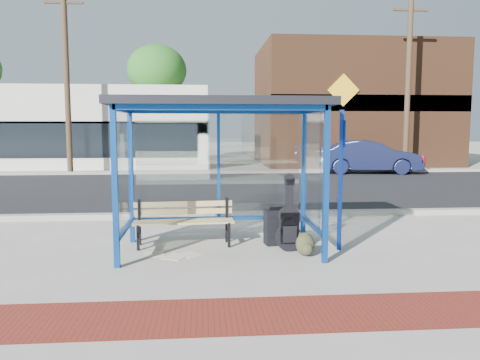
{
  "coord_description": "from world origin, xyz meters",
  "views": [
    {
      "loc": [
        -0.28,
        -7.34,
        1.97
      ],
      "look_at": [
        0.33,
        0.2,
        1.13
      ],
      "focal_mm": 35.0,
      "sensor_mm": 36.0,
      "label": 1
    }
  ],
  "objects": [
    {
      "name": "suitcase",
      "position": [
        0.95,
        0.37,
        0.3
      ],
      "size": [
        0.41,
        0.3,
        0.65
      ],
      "rotation": [
        0.0,
        0.0,
        0.15
      ],
      "color": "black",
      "rests_on": "ground"
    },
    {
      "name": "sign_post",
      "position": [
        1.93,
        -0.05,
        1.27
      ],
      "size": [
        0.11,
        0.28,
        2.26
      ],
      "rotation": [
        0.0,
        0.0,
        -0.18
      ],
      "color": "navy",
      "rests_on": "ground"
    },
    {
      "name": "utility_pole_east",
      "position": [
        9.0,
        13.4,
        4.11
      ],
      "size": [
        1.6,
        0.24,
        8.0
      ],
      "color": "#4C3826",
      "rests_on": "ground"
    },
    {
      "name": "parked_car",
      "position": [
        7.02,
        12.68,
        0.72
      ],
      "size": [
        4.56,
        2.11,
        1.45
      ],
      "primitive_type": "imported",
      "rotation": [
        0.0,
        0.0,
        1.44
      ],
      "color": "#171D42",
      "rests_on": "ground"
    },
    {
      "name": "bus_shelter",
      "position": [
        0.0,
        0.07,
        2.07
      ],
      "size": [
        3.3,
        1.8,
        2.42
      ],
      "color": "#0D3F97",
      "rests_on": "ground"
    },
    {
      "name": "curb_near",
      "position": [
        0.0,
        2.9,
        0.06
      ],
      "size": [
        60.0,
        0.25,
        0.12
      ],
      "primitive_type": "cube",
      "color": "gray",
      "rests_on": "ground"
    },
    {
      "name": "newspaper_c",
      "position": [
        -0.48,
        -0.16,
        0.0
      ],
      "size": [
        0.41,
        0.43,
        0.01
      ],
      "primitive_type": "cube",
      "rotation": [
        0.0,
        0.0,
        2.21
      ],
      "color": "white",
      "rests_on": "ground"
    },
    {
      "name": "far_sidewalk",
      "position": [
        0.0,
        15.0,
        0.0
      ],
      "size": [
        60.0,
        4.0,
        0.01
      ],
      "primitive_type": "cube",
      "color": "#B2ADA0",
      "rests_on": "ground"
    },
    {
      "name": "street_asphalt",
      "position": [
        0.0,
        8.0,
        0.0
      ],
      "size": [
        60.0,
        10.0,
        0.0
      ],
      "primitive_type": "cube",
      "color": "black",
      "rests_on": "ground"
    },
    {
      "name": "guitar_bag",
      "position": [
        1.1,
        -0.04,
        0.43
      ],
      "size": [
        0.44,
        0.15,
        1.18
      ],
      "rotation": [
        0.0,
        0.0,
        0.05
      ],
      "color": "black",
      "rests_on": "ground"
    },
    {
      "name": "curb_far",
      "position": [
        0.0,
        13.1,
        0.06
      ],
      "size": [
        60.0,
        0.25,
        0.12
      ],
      "primitive_type": "cube",
      "color": "gray",
      "rests_on": "ground"
    },
    {
      "name": "fire_hydrant",
      "position": [
        9.97,
        13.64,
        0.4
      ],
      "size": [
        0.33,
        0.22,
        0.74
      ],
      "rotation": [
        0.0,
        0.0,
        0.4
      ],
      "color": "#A00B16",
      "rests_on": "ground"
    },
    {
      "name": "ground",
      "position": [
        0.0,
        0.0,
        0.0
      ],
      "size": [
        120.0,
        120.0,
        0.0
      ],
      "primitive_type": "plane",
      "color": "#B2ADA0",
      "rests_on": "ground"
    },
    {
      "name": "storefront_white",
      "position": [
        -9.0,
        17.99,
        2.0
      ],
      "size": [
        18.0,
        6.04,
        4.0
      ],
      "color": "silver",
      "rests_on": "ground"
    },
    {
      "name": "bench",
      "position": [
        -0.6,
        0.46,
        0.45
      ],
      "size": [
        1.69,
        0.5,
        0.79
      ],
      "rotation": [
        0.0,
        0.0,
        0.06
      ],
      "color": "black",
      "rests_on": "ground"
    },
    {
      "name": "tree_mid",
      "position": [
        -3.0,
        22.0,
        5.45
      ],
      "size": [
        3.6,
        3.6,
        7.03
      ],
      "color": "#4C3826",
      "rests_on": "ground"
    },
    {
      "name": "backpack",
      "position": [
        1.3,
        -0.36,
        0.17
      ],
      "size": [
        0.32,
        0.3,
        0.36
      ],
      "rotation": [
        0.0,
        0.0,
        0.1
      ],
      "color": "#2E301B",
      "rests_on": "ground"
    },
    {
      "name": "tree_right",
      "position": [
        12.5,
        22.0,
        5.45
      ],
      "size": [
        3.6,
        3.6,
        7.03
      ],
      "color": "#4C3826",
      "rests_on": "ground"
    },
    {
      "name": "utility_pole_west",
      "position": [
        -6.0,
        13.4,
        4.11
      ],
      "size": [
        1.6,
        0.24,
        8.0
      ],
      "color": "#4C3826",
      "rests_on": "ground"
    },
    {
      "name": "storefront_brown",
      "position": [
        8.0,
        18.49,
        3.2
      ],
      "size": [
        10.0,
        7.08,
        6.4
      ],
      "color": "#59331E",
      "rests_on": "ground"
    },
    {
      "name": "newspaper_b",
      "position": [
        -0.7,
        -0.26,
        0.0
      ],
      "size": [
        0.44,
        0.48,
        0.01
      ],
      "primitive_type": "cube",
      "rotation": [
        0.0,
        0.0,
        -2.04
      ],
      "color": "white",
      "rests_on": "ground"
    },
    {
      "name": "newspaper_a",
      "position": [
        -1.05,
        -0.08,
        0.0
      ],
      "size": [
        0.36,
        0.42,
        0.01
      ],
      "primitive_type": "cube",
      "rotation": [
        0.0,
        0.0,
        1.78
      ],
      "color": "white",
      "rests_on": "ground"
    },
    {
      "name": "brick_paver_strip",
      "position": [
        0.0,
        -2.6,
        0.01
      ],
      "size": [
        60.0,
        1.0,
        0.01
      ],
      "primitive_type": "cube",
      "color": "maroon",
      "rests_on": "ground"
    }
  ]
}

